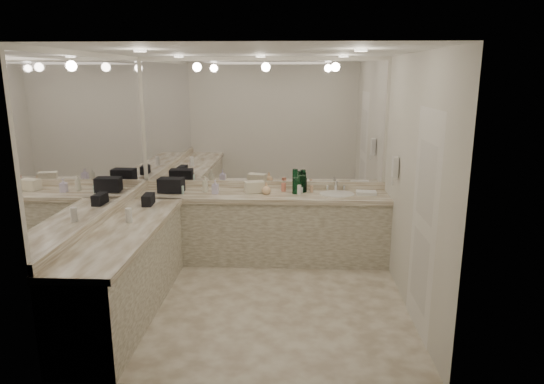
{
  "coord_description": "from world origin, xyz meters",
  "views": [
    {
      "loc": [
        0.38,
        -4.81,
        2.39
      ],
      "look_at": [
        0.16,
        0.4,
        1.12
      ],
      "focal_mm": 32.0,
      "sensor_mm": 36.0,
      "label": 1
    }
  ],
  "objects_px": {
    "hand_towel": "(366,193)",
    "soap_bottle_b": "(215,187)",
    "sink": "(337,195)",
    "soap_bottle_a": "(205,184)",
    "wall_phone": "(395,167)",
    "black_toiletry_bag": "(171,186)",
    "cream_cosmetic_case": "(254,187)",
    "soap_bottle_c": "(266,188)"
  },
  "relations": [
    {
      "from": "hand_towel",
      "to": "soap_bottle_c",
      "type": "height_order",
      "value": "soap_bottle_c"
    },
    {
      "from": "soap_bottle_c",
      "to": "cream_cosmetic_case",
      "type": "bearing_deg",
      "value": 152.32
    },
    {
      "from": "black_toiletry_bag",
      "to": "soap_bottle_a",
      "type": "xyz_separation_m",
      "value": [
        0.43,
        0.06,
        0.01
      ]
    },
    {
      "from": "sink",
      "to": "hand_towel",
      "type": "distance_m",
      "value": 0.37
    },
    {
      "from": "cream_cosmetic_case",
      "to": "hand_towel",
      "type": "relative_size",
      "value": 0.97
    },
    {
      "from": "wall_phone",
      "to": "cream_cosmetic_case",
      "type": "relative_size",
      "value": 0.98
    },
    {
      "from": "wall_phone",
      "to": "soap_bottle_c",
      "type": "relative_size",
      "value": 1.61
    },
    {
      "from": "black_toiletry_bag",
      "to": "hand_towel",
      "type": "bearing_deg",
      "value": 0.44
    },
    {
      "from": "hand_towel",
      "to": "soap_bottle_b",
      "type": "bearing_deg",
      "value": -178.35
    },
    {
      "from": "hand_towel",
      "to": "soap_bottle_a",
      "type": "xyz_separation_m",
      "value": [
        -2.07,
        0.04,
        0.08
      ]
    },
    {
      "from": "black_toiletry_bag",
      "to": "hand_towel",
      "type": "height_order",
      "value": "black_toiletry_bag"
    },
    {
      "from": "cream_cosmetic_case",
      "to": "hand_towel",
      "type": "bearing_deg",
      "value": -17.46
    },
    {
      "from": "cream_cosmetic_case",
      "to": "soap_bottle_c",
      "type": "xyz_separation_m",
      "value": [
        0.16,
        -0.08,
        0.0
      ]
    },
    {
      "from": "sink",
      "to": "soap_bottle_b",
      "type": "height_order",
      "value": "soap_bottle_b"
    },
    {
      "from": "black_toiletry_bag",
      "to": "cream_cosmetic_case",
      "type": "bearing_deg",
      "value": 2.84
    },
    {
      "from": "wall_phone",
      "to": "hand_towel",
      "type": "height_order",
      "value": "wall_phone"
    },
    {
      "from": "black_toiletry_bag",
      "to": "soap_bottle_a",
      "type": "height_order",
      "value": "soap_bottle_a"
    },
    {
      "from": "sink",
      "to": "cream_cosmetic_case",
      "type": "relative_size",
      "value": 1.81
    },
    {
      "from": "cream_cosmetic_case",
      "to": "soap_bottle_b",
      "type": "height_order",
      "value": "soap_bottle_b"
    },
    {
      "from": "sink",
      "to": "soap_bottle_c",
      "type": "distance_m",
      "value": 0.9
    },
    {
      "from": "sink",
      "to": "soap_bottle_a",
      "type": "xyz_separation_m",
      "value": [
        -1.7,
        0.05,
        0.11
      ]
    },
    {
      "from": "wall_phone",
      "to": "black_toiletry_bag",
      "type": "bearing_deg",
      "value": 169.75
    },
    {
      "from": "wall_phone",
      "to": "soap_bottle_c",
      "type": "height_order",
      "value": "wall_phone"
    },
    {
      "from": "wall_phone",
      "to": "soap_bottle_a",
      "type": "height_order",
      "value": "wall_phone"
    },
    {
      "from": "sink",
      "to": "soap_bottle_b",
      "type": "xyz_separation_m",
      "value": [
        -1.55,
        -0.04,
        0.1
      ]
    },
    {
      "from": "soap_bottle_a",
      "to": "soap_bottle_b",
      "type": "height_order",
      "value": "soap_bottle_a"
    },
    {
      "from": "soap_bottle_a",
      "to": "wall_phone",
      "type": "bearing_deg",
      "value": -13.52
    },
    {
      "from": "sink",
      "to": "wall_phone",
      "type": "distance_m",
      "value": 0.91
    },
    {
      "from": "sink",
      "to": "hand_towel",
      "type": "bearing_deg",
      "value": 2.06
    },
    {
      "from": "soap_bottle_a",
      "to": "black_toiletry_bag",
      "type": "bearing_deg",
      "value": -172.06
    },
    {
      "from": "hand_towel",
      "to": "soap_bottle_a",
      "type": "bearing_deg",
      "value": 178.88
    },
    {
      "from": "sink",
      "to": "soap_bottle_c",
      "type": "height_order",
      "value": "soap_bottle_c"
    },
    {
      "from": "soap_bottle_b",
      "to": "soap_bottle_c",
      "type": "xyz_separation_m",
      "value": [
        0.65,
        0.01,
        -0.02
      ]
    },
    {
      "from": "wall_phone",
      "to": "black_toiletry_bag",
      "type": "xyz_separation_m",
      "value": [
        -2.73,
        0.49,
        -0.36
      ]
    },
    {
      "from": "soap_bottle_a",
      "to": "soap_bottle_b",
      "type": "distance_m",
      "value": 0.18
    },
    {
      "from": "soap_bottle_a",
      "to": "sink",
      "type": "bearing_deg",
      "value": -1.82
    },
    {
      "from": "wall_phone",
      "to": "soap_bottle_b",
      "type": "height_order",
      "value": "wall_phone"
    },
    {
      "from": "sink",
      "to": "soap_bottle_b",
      "type": "relative_size",
      "value": 2.43
    },
    {
      "from": "sink",
      "to": "soap_bottle_b",
      "type": "distance_m",
      "value": 1.55
    },
    {
      "from": "sink",
      "to": "hand_towel",
      "type": "relative_size",
      "value": 1.75
    },
    {
      "from": "soap_bottle_b",
      "to": "wall_phone",
      "type": "bearing_deg",
      "value": -12.0
    },
    {
      "from": "hand_towel",
      "to": "soap_bottle_b",
      "type": "xyz_separation_m",
      "value": [
        -1.92,
        -0.06,
        0.07
      ]
    }
  ]
}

